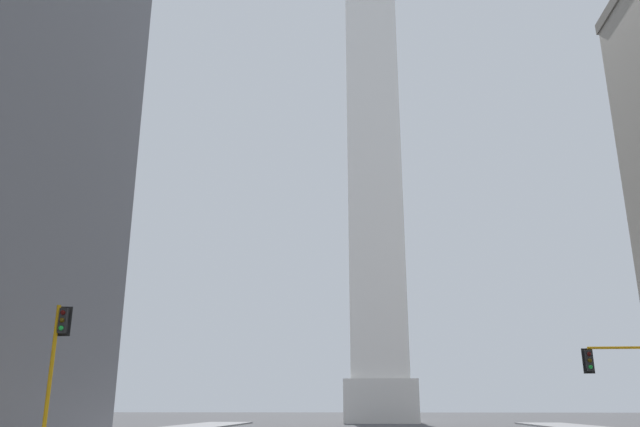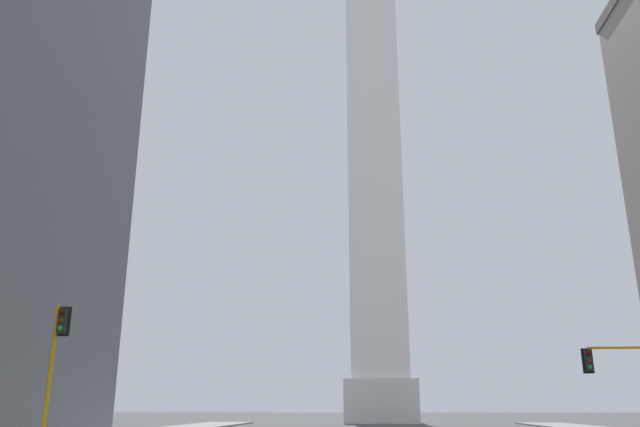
# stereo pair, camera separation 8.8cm
# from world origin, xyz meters

# --- Properties ---
(obelisk) EXTENTS (8.52, 8.52, 76.75)m
(obelisk) POSITION_xyz_m (0.00, 75.09, 37.13)
(obelisk) COLOR silver
(obelisk) RESTS_ON ground_plane
(traffic_light_mid_left) EXTENTS (0.76, 0.53, 6.22)m
(traffic_light_mid_left) POSITION_xyz_m (-14.94, 24.80, 4.09)
(traffic_light_mid_left) COLOR orange
(traffic_light_mid_left) RESTS_ON ground_plane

